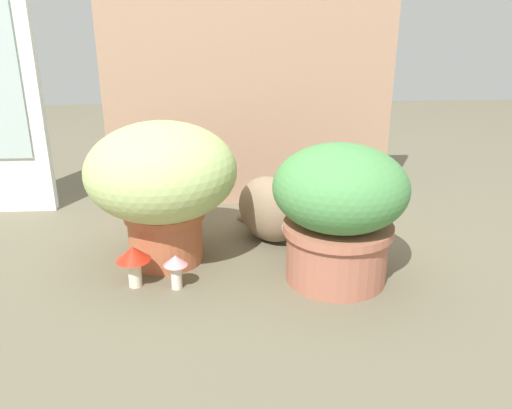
{
  "coord_description": "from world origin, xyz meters",
  "views": [
    {
      "loc": [
        -0.06,
        -1.41,
        0.73
      ],
      "look_at": [
        0.04,
        0.04,
        0.18
      ],
      "focal_mm": 35.98,
      "sensor_mm": 36.0,
      "label": 1
    }
  ],
  "objects_px": {
    "grass_planter": "(162,180)",
    "leafy_planter": "(339,208)",
    "mushroom_ornament_red": "(133,258)",
    "mushroom_ornament_pink": "(176,266)",
    "cat": "(274,207)"
  },
  "relations": [
    {
      "from": "grass_planter",
      "to": "mushroom_ornament_red",
      "type": "bearing_deg",
      "value": -114.62
    },
    {
      "from": "mushroom_ornament_red",
      "to": "cat",
      "type": "bearing_deg",
      "value": 33.42
    },
    {
      "from": "mushroom_ornament_red",
      "to": "mushroom_ornament_pink",
      "type": "xyz_separation_m",
      "value": [
        0.12,
        -0.02,
        -0.02
      ]
    },
    {
      "from": "grass_planter",
      "to": "mushroom_ornament_red",
      "type": "relative_size",
      "value": 3.67
    },
    {
      "from": "leafy_planter",
      "to": "mushroom_ornament_pink",
      "type": "bearing_deg",
      "value": -176.49
    },
    {
      "from": "cat",
      "to": "grass_planter",
      "type": "bearing_deg",
      "value": -161.4
    },
    {
      "from": "leafy_planter",
      "to": "cat",
      "type": "relative_size",
      "value": 1.09
    },
    {
      "from": "grass_planter",
      "to": "leafy_planter",
      "type": "bearing_deg",
      "value": -17.15
    },
    {
      "from": "leafy_planter",
      "to": "grass_planter",
      "type": "bearing_deg",
      "value": 162.85
    },
    {
      "from": "mushroom_ornament_pink",
      "to": "grass_planter",
      "type": "bearing_deg",
      "value": 103.61
    },
    {
      "from": "mushroom_ornament_red",
      "to": "mushroom_ornament_pink",
      "type": "relative_size",
      "value": 1.2
    },
    {
      "from": "cat",
      "to": "mushroom_ornament_pink",
      "type": "relative_size",
      "value": 3.61
    },
    {
      "from": "grass_planter",
      "to": "leafy_planter",
      "type": "xyz_separation_m",
      "value": [
        0.5,
        -0.15,
        -0.04
      ]
    },
    {
      "from": "grass_planter",
      "to": "cat",
      "type": "height_order",
      "value": "grass_planter"
    },
    {
      "from": "leafy_planter",
      "to": "cat",
      "type": "xyz_separation_m",
      "value": [
        -0.15,
        0.27,
        -0.1
      ]
    }
  ]
}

